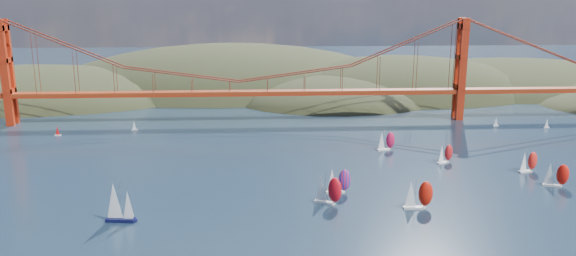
% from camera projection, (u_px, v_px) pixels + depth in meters
% --- Properties ---
extents(headlands, '(725.00, 225.00, 96.00)m').
position_uv_depth(headlands, '(306.00, 107.00, 404.99)').
color(headlands, black).
rests_on(headlands, ground).
extents(bridge, '(552.00, 12.00, 55.00)m').
position_uv_depth(bridge, '(235.00, 62.00, 296.46)').
color(bridge, maroon).
rests_on(bridge, ground).
extents(sloop_navy, '(9.10, 5.45, 13.81)m').
position_uv_depth(sloop_navy, '(118.00, 203.00, 170.75)').
color(sloop_navy, black).
rests_on(sloop_navy, ground).
extents(racer_0, '(9.59, 7.31, 10.84)m').
position_uv_depth(racer_0, '(328.00, 189.00, 185.22)').
color(racer_0, silver).
rests_on(racer_0, ground).
extents(racer_1, '(9.33, 3.83, 10.70)m').
position_uv_depth(racer_1, '(418.00, 194.00, 180.97)').
color(racer_1, silver).
rests_on(racer_1, ground).
extents(racer_2, '(8.73, 5.56, 9.76)m').
position_uv_depth(racer_2, '(556.00, 174.00, 201.88)').
color(racer_2, silver).
rests_on(racer_2, ground).
extents(racer_3, '(7.68, 5.56, 8.62)m').
position_uv_depth(racer_3, '(445.00, 154.00, 229.68)').
color(racer_3, silver).
rests_on(racer_3, ground).
extents(racer_4, '(8.08, 4.76, 9.06)m').
position_uv_depth(racer_4, '(528.00, 162.00, 218.25)').
color(racer_4, white).
rests_on(racer_4, ground).
extents(racer_5, '(8.28, 4.37, 9.29)m').
position_uv_depth(racer_5, '(386.00, 141.00, 247.96)').
color(racer_5, white).
rests_on(racer_5, ground).
extents(racer_rwb, '(8.53, 3.49, 9.81)m').
position_uv_depth(racer_rwb, '(338.00, 180.00, 195.40)').
color(racer_rwb, silver).
rests_on(racer_rwb, ground).
extents(distant_boat_2, '(3.00, 2.00, 4.70)m').
position_uv_depth(distant_boat_2, '(57.00, 131.00, 273.72)').
color(distant_boat_2, silver).
rests_on(distant_boat_2, ground).
extents(distant_boat_3, '(3.00, 2.00, 4.70)m').
position_uv_depth(distant_boat_3, '(134.00, 126.00, 284.64)').
color(distant_boat_3, silver).
rests_on(distant_boat_3, ground).
extents(distant_boat_4, '(3.00, 2.00, 4.70)m').
position_uv_depth(distant_boat_4, '(496.00, 122.00, 293.18)').
color(distant_boat_4, silver).
rests_on(distant_boat_4, ground).
extents(distant_boat_5, '(3.00, 2.00, 4.70)m').
position_uv_depth(distant_boat_5, '(547.00, 123.00, 289.23)').
color(distant_boat_5, silver).
rests_on(distant_boat_5, ground).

